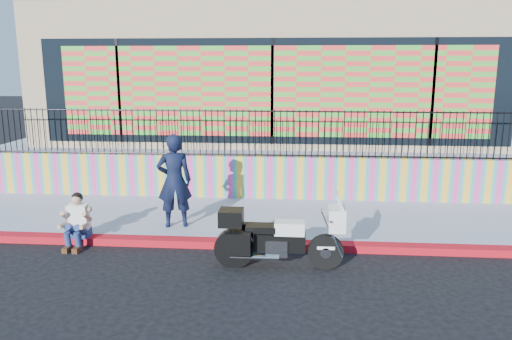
# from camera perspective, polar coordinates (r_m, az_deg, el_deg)

# --- Properties ---
(ground) EXTENTS (90.00, 90.00, 0.00)m
(ground) POSITION_cam_1_polar(r_m,az_deg,el_deg) (10.02, 0.57, -8.91)
(ground) COLOR black
(ground) RESTS_ON ground
(red_curb) EXTENTS (16.00, 0.30, 0.15)m
(red_curb) POSITION_cam_1_polar(r_m,az_deg,el_deg) (9.99, 0.57, -8.51)
(red_curb) COLOR #AE0C22
(red_curb) RESTS_ON ground
(sidewalk) EXTENTS (16.00, 3.00, 0.15)m
(sidewalk) POSITION_cam_1_polar(r_m,az_deg,el_deg) (11.55, 1.16, -5.64)
(sidewalk) COLOR #9399B0
(sidewalk) RESTS_ON ground
(mural_wall) EXTENTS (16.00, 0.20, 1.10)m
(mural_wall) POSITION_cam_1_polar(r_m,az_deg,el_deg) (12.93, 1.61, -0.84)
(mural_wall) COLOR #E73C94
(mural_wall) RESTS_ON sidewalk
(metal_fence) EXTENTS (15.80, 0.04, 1.20)m
(metal_fence) POSITION_cam_1_polar(r_m,az_deg,el_deg) (12.72, 1.64, 4.21)
(metal_fence) COLOR black
(metal_fence) RESTS_ON mural_wall
(elevated_platform) EXTENTS (16.00, 10.00, 1.25)m
(elevated_platform) POSITION_cam_1_polar(r_m,az_deg,el_deg) (17.94, 2.48, 2.55)
(elevated_platform) COLOR #9399B0
(elevated_platform) RESTS_ON ground
(storefront_building) EXTENTS (14.00, 8.06, 4.00)m
(storefront_building) POSITION_cam_1_polar(r_m,az_deg,el_deg) (17.48, 2.53, 10.95)
(storefront_building) COLOR tan
(storefront_building) RESTS_ON elevated_platform
(police_motorcycle) EXTENTS (2.27, 0.75, 1.41)m
(police_motorcycle) POSITION_cam_1_polar(r_m,az_deg,el_deg) (8.93, 2.44, -7.53)
(police_motorcycle) COLOR black
(police_motorcycle) RESTS_ON ground
(police_officer) EXTENTS (0.83, 0.66, 2.01)m
(police_officer) POSITION_cam_1_polar(r_m,az_deg,el_deg) (10.71, -9.31, -1.23)
(police_officer) COLOR black
(police_officer) RESTS_ON sidewalk
(seated_man) EXTENTS (0.54, 0.71, 1.06)m
(seated_man) POSITION_cam_1_polar(r_m,az_deg,el_deg) (10.54, -19.86, -5.99)
(seated_man) COLOR navy
(seated_man) RESTS_ON ground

